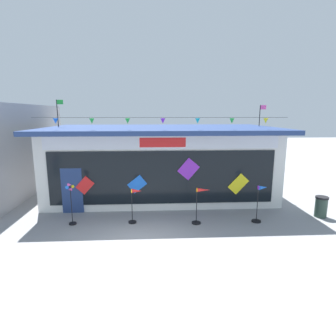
# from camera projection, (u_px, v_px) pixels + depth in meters

# --- Properties ---
(ground_plane) EXTENTS (80.00, 80.00, 0.00)m
(ground_plane) POSITION_uv_depth(u_px,v_px,m) (137.00, 247.00, 9.03)
(ground_plane) COLOR gray
(kite_shop_building) EXTENTS (11.39, 6.46, 4.99)m
(kite_shop_building) POSITION_uv_depth(u_px,v_px,m) (161.00, 161.00, 14.66)
(kite_shop_building) COLOR silver
(kite_shop_building) RESTS_ON ground_plane
(wind_spinner_far_left) EXTENTS (0.31, 0.29, 1.69)m
(wind_spinner_far_left) POSITION_uv_depth(u_px,v_px,m) (71.00, 200.00, 10.68)
(wind_spinner_far_left) COLOR black
(wind_spinner_far_left) RESTS_ON ground_plane
(wind_spinner_left) EXTENTS (0.56, 0.32, 1.41)m
(wind_spinner_left) POSITION_uv_depth(u_px,v_px,m) (135.00, 201.00, 10.87)
(wind_spinner_left) COLOR black
(wind_spinner_left) RESTS_ON ground_plane
(wind_spinner_center_left) EXTENTS (0.69, 0.36, 1.46)m
(wind_spinner_center_left) POSITION_uv_depth(u_px,v_px,m) (200.00, 202.00, 10.80)
(wind_spinner_center_left) COLOR black
(wind_spinner_center_left) RESTS_ON ground_plane
(wind_spinner_center_right) EXTENTS (0.57, 0.37, 1.52)m
(wind_spinner_center_right) POSITION_uv_depth(u_px,v_px,m) (260.00, 202.00, 10.98)
(wind_spinner_center_right) COLOR black
(wind_spinner_center_right) RESTS_ON ground_plane
(trash_bin) EXTENTS (0.52, 0.52, 0.89)m
(trash_bin) POSITION_uv_depth(u_px,v_px,m) (321.00, 207.00, 11.60)
(trash_bin) COLOR #2D4238
(trash_bin) RESTS_ON ground_plane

